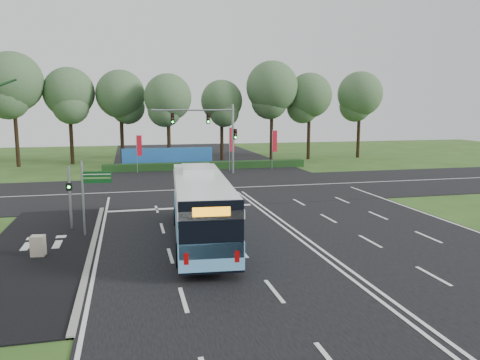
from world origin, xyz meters
The scene contains 16 objects.
ground centered at (0.00, 0.00, 0.00)m, with size 120.00×120.00×0.00m, color #294F1A.
road_main centered at (0.00, 0.00, 0.02)m, with size 20.00×120.00×0.04m, color black.
road_cross centered at (0.00, 12.00, 0.03)m, with size 120.00×14.00×0.05m, color black.
bike_path centered at (-12.50, -3.00, 0.03)m, with size 5.00×18.00×0.06m, color black.
kerb_strip centered at (-10.10, -3.00, 0.06)m, with size 0.25×18.00×0.12m, color gray.
city_bus centered at (-4.86, -2.80, 1.75)m, with size 3.54×12.26×3.47m.
pedestrian_signal centered at (-11.45, 0.96, 1.93)m, with size 0.30×0.42×3.53m.
street_sign centered at (-10.29, -0.63, 2.50)m, with size 1.54×0.27×3.96m.
utility_cabinet centered at (-12.36, -3.64, 0.49)m, with size 0.59×0.49×0.98m, color #B7AB93.
banner_flag_left centered at (-7.23, 23.33, 2.59)m, with size 0.56×0.23×3.94m.
banner_flag_mid centered at (2.27, 22.43, 3.05)m, with size 0.64×0.33×4.68m.
banner_flag_right centered at (7.06, 22.71, 2.82)m, with size 0.62×0.20×4.31m.
traffic_light_gantry centered at (0.21, 20.50, 4.66)m, with size 8.41×0.28×7.00m.
hedge centered at (0.00, 24.50, 0.40)m, with size 22.00×1.20×0.80m, color #133414.
blue_hoarding centered at (-4.00, 27.00, 1.10)m, with size 10.00×0.30×2.20m, color blue.
eucalyptus_row centered at (-0.61, 31.79, 8.50)m, with size 48.50×8.87×12.77m.
Camera 1 is at (-8.28, -25.43, 6.64)m, focal length 35.00 mm.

